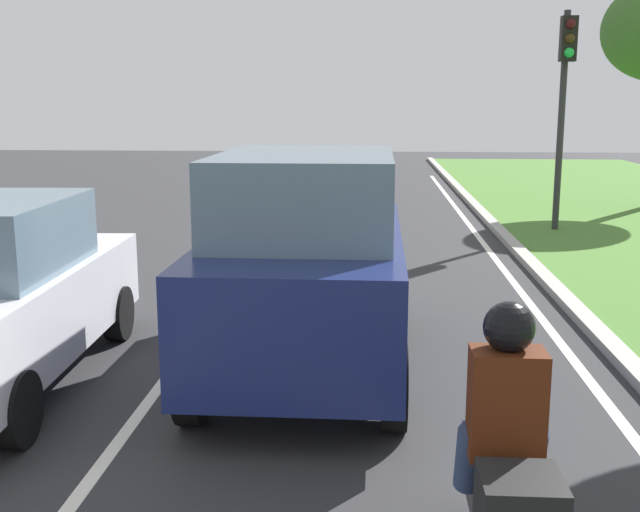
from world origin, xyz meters
The scene contains 8 objects.
ground_plane centered at (0.00, 14.00, 0.00)m, with size 60.00×60.00×0.00m, color #2D2D30.
lane_line_center centered at (-0.70, 14.00, 0.00)m, with size 0.12×32.00×0.01m, color silver.
lane_line_right_edge centered at (3.60, 14.00, 0.00)m, with size 0.12×32.00×0.01m, color silver.
curb_right centered at (4.10, 14.00, 0.06)m, with size 0.24×48.00×0.12m, color #9E9B93.
car_suv_ahead centered at (0.72, 8.35, 1.17)m, with size 2.00×4.52×2.28m.
motorcycle centered at (2.12, 4.53, 0.57)m, with size 0.40×1.90×1.01m.
rider_person centered at (2.12, 4.57, 1.19)m, with size 0.50×0.40×1.16m.
traffic_light_near_right centered at (5.33, 17.31, 3.17)m, with size 0.32×0.50×4.60m.
Camera 1 is at (1.37, 0.51, 2.79)m, focal length 43.85 mm.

